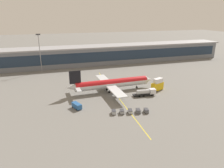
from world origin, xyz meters
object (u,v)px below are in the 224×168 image
object	(u,v)px
crew_van	(77,106)
baggage_cart_1	(122,112)
fuel_tanker	(146,92)
baggage_cart_3	(138,111)
baggage_cart_0	(114,112)
baggage_cart_4	(146,111)
main_airliner	(112,83)
baggage_cart_2	(130,111)
catering_lift	(158,85)

from	to	relation	value
crew_van	baggage_cart_1	bearing A→B (deg)	-31.41
fuel_tanker	baggage_cart_3	world-z (taller)	fuel_tanker
baggage_cart_0	baggage_cart_4	size ratio (longest dim) A/B	1.00
fuel_tanker	baggage_cart_3	size ratio (longest dim) A/B	3.76
baggage_cart_4	main_airliner	bearing A→B (deg)	101.83
fuel_tanker	baggage_cart_3	bearing A→B (deg)	-125.52
baggage_cart_0	baggage_cart_4	world-z (taller)	same
baggage_cart_3	baggage_cart_4	bearing A→B (deg)	-12.71
baggage_cart_3	main_airliner	bearing A→B (deg)	95.45
fuel_tanker	baggage_cart_4	distance (m)	17.85
main_airliner	baggage_cart_4	distance (m)	27.55
baggage_cart_0	baggage_cart_2	xyz separation A→B (m)	(6.24, -1.41, 0.00)
baggage_cart_3	baggage_cart_0	bearing A→B (deg)	167.29
main_airliner	baggage_cart_1	xyz separation A→B (m)	(-3.76, -24.66, -3.30)
baggage_cart_3	baggage_cart_4	xyz separation A→B (m)	(3.12, -0.70, 0.00)
catering_lift	baggage_cart_2	xyz separation A→B (m)	(-22.89, -19.36, -2.28)
baggage_cart_3	baggage_cart_4	size ratio (longest dim) A/B	1.00
baggage_cart_1	baggage_cart_2	bearing A→B (deg)	-12.71
crew_van	baggage_cart_2	bearing A→B (deg)	-28.71
crew_van	baggage_cart_2	size ratio (longest dim) A/B	1.85
main_airliner	crew_van	xyz separation A→B (m)	(-19.75, -14.90, -2.76)
fuel_tanker	crew_van	size ratio (longest dim) A/B	2.03
baggage_cart_4	crew_van	bearing A→B (deg)	154.90
catering_lift	baggage_cart_0	distance (m)	34.29
baggage_cart_0	baggage_cart_2	distance (m)	6.40
catering_lift	baggage_cart_2	size ratio (longest dim) A/B	2.48
fuel_tanker	crew_van	distance (m)	33.43
crew_van	baggage_cart_1	size ratio (longest dim) A/B	1.85
baggage_cart_3	baggage_cart_2	bearing A→B (deg)	167.29
baggage_cart_4	baggage_cart_1	bearing A→B (deg)	167.29
fuel_tanker	catering_lift	bearing A→B (deg)	28.23
catering_lift	baggage_cart_0	xyz separation A→B (m)	(-29.13, -17.95, -2.28)
crew_van	baggage_cart_2	world-z (taller)	crew_van
catering_lift	baggage_cart_4	size ratio (longest dim) A/B	2.48
baggage_cart_0	baggage_cart_2	size ratio (longest dim) A/B	1.00
crew_van	baggage_cart_3	distance (m)	24.89
crew_van	baggage_cart_0	world-z (taller)	crew_van
baggage_cart_2	baggage_cart_3	bearing A→B (deg)	-12.71
main_airliner	baggage_cart_2	size ratio (longest dim) A/B	15.43
main_airliner	baggage_cart_1	distance (m)	25.16
baggage_cart_4	baggage_cart_2	bearing A→B (deg)	167.29
baggage_cart_1	baggage_cart_2	distance (m)	3.20
baggage_cart_4	baggage_cart_0	bearing A→B (deg)	167.29
baggage_cart_0	baggage_cart_2	world-z (taller)	same
fuel_tanker	baggage_cart_0	bearing A→B (deg)	-146.95
fuel_tanker	baggage_cart_2	bearing A→B (deg)	-133.88
main_airliner	baggage_cart_1	size ratio (longest dim) A/B	15.43
baggage_cart_1	baggage_cart_4	bearing A→B (deg)	-12.71
baggage_cart_2	baggage_cart_4	size ratio (longest dim) A/B	1.00
crew_van	baggage_cart_3	bearing A→B (deg)	-26.68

